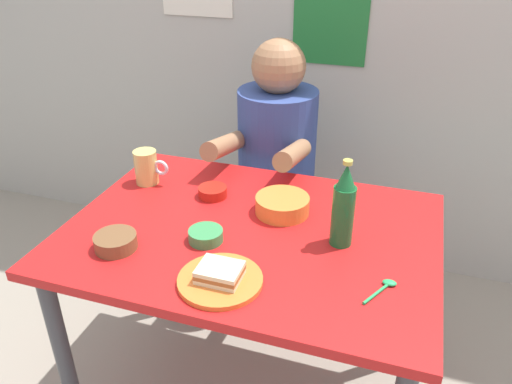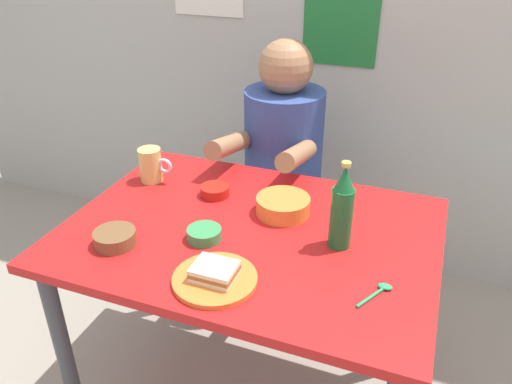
% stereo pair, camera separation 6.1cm
% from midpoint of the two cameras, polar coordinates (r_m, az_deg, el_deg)
% --- Properties ---
extents(dining_table, '(1.10, 0.80, 0.74)m').
position_cam_midpoint_polar(dining_table, '(1.56, -1.71, -7.10)').
color(dining_table, red).
rests_on(dining_table, ground).
extents(stool, '(0.34, 0.34, 0.45)m').
position_cam_midpoint_polar(stool, '(2.25, 1.42, -3.83)').
color(stool, '#4C4C51').
rests_on(stool, ground).
extents(person_seated, '(0.33, 0.56, 0.72)m').
position_cam_midpoint_polar(person_seated, '(2.04, 1.47, 5.90)').
color(person_seated, '#33478C').
rests_on(person_seated, stool).
extents(plate_orange, '(0.22, 0.22, 0.01)m').
position_cam_midpoint_polar(plate_orange, '(1.30, -5.46, -10.00)').
color(plate_orange, orange).
rests_on(plate_orange, dining_table).
extents(sandwich, '(0.11, 0.09, 0.04)m').
position_cam_midpoint_polar(sandwich, '(1.29, -5.51, -9.13)').
color(sandwich, beige).
rests_on(sandwich, plate_orange).
extents(beer_mug, '(0.13, 0.08, 0.12)m').
position_cam_midpoint_polar(beer_mug, '(1.78, -13.30, 2.77)').
color(beer_mug, '#D1BC66').
rests_on(beer_mug, dining_table).
extents(beer_bottle, '(0.06, 0.06, 0.26)m').
position_cam_midpoint_polar(beer_bottle, '(1.40, 8.72, -1.74)').
color(beer_bottle, '#19602D').
rests_on(beer_bottle, dining_table).
extents(condiment_bowl_brown, '(0.12, 0.12, 0.04)m').
position_cam_midpoint_polar(condiment_bowl_brown, '(1.47, -16.87, -5.39)').
color(condiment_bowl_brown, brown).
rests_on(condiment_bowl_brown, dining_table).
extents(soup_bowl_orange, '(0.17, 0.17, 0.05)m').
position_cam_midpoint_polar(soup_bowl_orange, '(1.57, 1.91, -1.41)').
color(soup_bowl_orange, orange).
rests_on(soup_bowl_orange, dining_table).
extents(sambal_bowl_red, '(0.10, 0.10, 0.03)m').
position_cam_midpoint_polar(sambal_bowl_red, '(1.68, -6.01, 0.06)').
color(sambal_bowl_red, '#B21E14').
rests_on(sambal_bowl_red, dining_table).
extents(dip_bowl_green, '(0.10, 0.10, 0.03)m').
position_cam_midpoint_polar(dip_bowl_green, '(1.45, -6.96, -4.90)').
color(dip_bowl_green, '#388C4C').
rests_on(dip_bowl_green, dining_table).
extents(spoon, '(0.07, 0.11, 0.01)m').
position_cam_midpoint_polar(spoon, '(1.31, 13.13, -10.51)').
color(spoon, '#26A559').
rests_on(spoon, dining_table).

